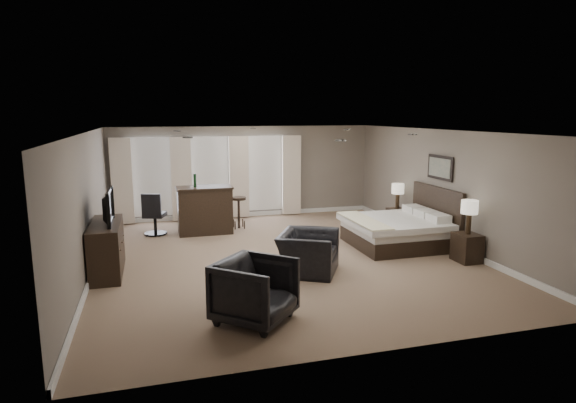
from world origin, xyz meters
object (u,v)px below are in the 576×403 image
object	(u,v)px
nightstand_near	(467,248)
bar_stool_left	(184,216)
dresser	(107,248)
armchair_far	(255,288)
bar_stool_right	(239,213)
desk_chair	(155,214)
lamp_far	(398,196)
bar_counter	(205,210)
bed	(393,218)
tv	(105,219)
lamp_near	(469,217)
armchair_near	(308,246)
nightstand_far	(397,219)

from	to	relation	value
nightstand_near	bar_stool_left	bearing A→B (deg)	139.75
dresser	armchair_far	world-z (taller)	armchair_far
bar_stool_right	desk_chair	bearing A→B (deg)	-176.85
lamp_far	bar_counter	xyz separation A→B (m)	(-4.82, 0.92, -0.27)
nightstand_near	armchair_far	bearing A→B (deg)	-161.01
bed	bar_stool_right	world-z (taller)	bed
lamp_far	tv	world-z (taller)	lamp_far
bed	lamp_far	world-z (taller)	bed
desk_chair	lamp_near	bearing A→B (deg)	164.81
lamp_near	lamp_far	xyz separation A→B (m)	(0.00, 2.90, -0.06)
lamp_near	bar_stool_left	bearing A→B (deg)	139.75
bed	lamp_near	distance (m)	1.72
lamp_far	tv	xyz separation A→B (m)	(-6.92, -1.68, 0.17)
armchair_near	bar_counter	size ratio (longest dim) A/B	0.86
nightstand_near	nightstand_far	bearing A→B (deg)	90.00
lamp_near	armchair_near	distance (m)	3.32
bed	dresser	distance (m)	6.04
bed	lamp_near	size ratio (longest dim) A/B	3.01
lamp_near	armchair_far	distance (m)	5.00
lamp_far	dresser	bearing A→B (deg)	-166.39
lamp_far	armchair_far	size ratio (longest dim) A/B	0.65
nightstand_far	tv	distance (m)	7.16
lamp_far	armchair_far	xyz separation A→B (m)	(-4.71, -4.52, -0.36)
nightstand_near	armchair_far	size ratio (longest dim) A/B	0.57
bed	tv	bearing A→B (deg)	-177.85
bar_stool_left	nightstand_near	bearing A→B (deg)	-40.25
bed	desk_chair	bearing A→B (deg)	153.55
nightstand_near	bar_stool_right	xyz separation A→B (m)	(-3.91, 4.12, 0.12)
nightstand_near	tv	xyz separation A→B (m)	(-6.92, 1.22, 0.75)
bar_stool_left	lamp_near	bearing A→B (deg)	-40.25
bed	armchair_far	size ratio (longest dim) A/B	2.04
nightstand_near	tv	distance (m)	7.07
bar_stool_right	desk_chair	distance (m)	2.12
armchair_near	armchair_far	size ratio (longest dim) A/B	1.16
lamp_near	desk_chair	xyz separation A→B (m)	(-6.02, 4.00, -0.39)
armchair_near	bar_counter	bearing A→B (deg)	52.68
bed	bar_counter	distance (m)	4.59
nightstand_far	lamp_far	size ratio (longest dim) A/B	0.81
dresser	tv	xyz separation A→B (m)	(0.00, 0.00, 0.55)
lamp_near	bar_stool_left	distance (m)	6.96
lamp_far	tv	size ratio (longest dim) A/B	0.61
nightstand_near	lamp_near	xyz separation A→B (m)	(0.00, 0.00, 0.63)
bar_stool_left	bar_stool_right	distance (m)	1.43
desk_chair	bed	bearing A→B (deg)	171.97
lamp_near	desk_chair	size ratio (longest dim) A/B	0.64
armchair_far	desk_chair	bearing A→B (deg)	55.92
armchair_far	bed	bearing A→B (deg)	-8.44
lamp_near	dresser	size ratio (longest dim) A/B	0.41
armchair_far	dresser	bearing A→B (deg)	80.60
bar_counter	desk_chair	distance (m)	1.22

